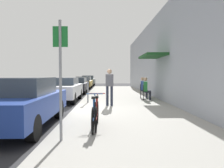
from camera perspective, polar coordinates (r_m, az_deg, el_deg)
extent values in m
plane|color=#2D2D30|center=(9.33, -10.21, -7.16)|extent=(60.00, 60.00, 0.00)
cube|color=#9E9B93|center=(11.23, 2.81, -5.19)|extent=(4.50, 32.00, 0.12)
cube|color=#999EA8|center=(11.62, 14.83, 7.68)|extent=(0.30, 32.00, 5.26)
cube|color=#19471E|center=(12.15, 10.65, 7.35)|extent=(1.10, 2.80, 0.12)
cube|color=navy|center=(6.85, -22.94, -5.36)|extent=(1.80, 4.40, 0.65)
cube|color=#333D47|center=(6.94, -22.57, -0.50)|extent=(1.48, 2.11, 0.50)
cylinder|color=black|center=(7.96, -13.95, -6.52)|extent=(0.22, 0.64, 0.64)
cylinder|color=black|center=(8.44, -24.57, -6.16)|extent=(0.22, 0.64, 0.64)
cylinder|color=black|center=(5.38, -20.23, -10.93)|extent=(0.22, 0.64, 0.64)
cube|color=#B7B7BC|center=(12.77, -12.86, -1.68)|extent=(1.80, 4.40, 0.65)
cube|color=#333D47|center=(12.89, -12.75, 0.73)|extent=(1.48, 2.11, 0.41)
cylinder|color=black|center=(14.02, -8.58, -2.62)|extent=(0.22, 0.64, 0.64)
cylinder|color=black|center=(14.29, -14.90, -2.58)|extent=(0.22, 0.64, 0.64)
cylinder|color=black|center=(11.33, -10.24, -3.84)|extent=(0.22, 0.64, 0.64)
cylinder|color=black|center=(11.67, -17.97, -3.73)|extent=(0.22, 0.64, 0.64)
cube|color=black|center=(18.40, -9.41, -0.57)|extent=(1.80, 4.40, 0.55)
cube|color=#333D47|center=(18.53, -9.36, 1.01)|extent=(1.48, 2.11, 0.46)
cylinder|color=black|center=(19.68, -6.59, -1.16)|extent=(0.22, 0.64, 0.64)
cylinder|color=black|center=(19.88, -11.14, -1.16)|extent=(0.22, 0.64, 0.64)
cylinder|color=black|center=(16.97, -7.37, -1.74)|extent=(0.22, 0.64, 0.64)
cylinder|color=black|center=(17.20, -12.63, -1.72)|extent=(0.22, 0.64, 0.64)
cube|color=#A58433|center=(24.11, -7.58, 0.19)|extent=(1.80, 4.40, 0.59)
cube|color=#333D47|center=(24.25, -7.55, 1.43)|extent=(1.48, 2.11, 0.46)
cylinder|color=black|center=(25.42, -5.48, -0.35)|extent=(0.22, 0.64, 0.64)
cylinder|color=black|center=(25.57, -9.03, -0.35)|extent=(0.22, 0.64, 0.64)
cylinder|color=black|center=(22.70, -5.94, -0.68)|extent=(0.22, 0.64, 0.64)
cylinder|color=black|center=(22.87, -9.90, -0.68)|extent=(0.22, 0.64, 0.64)
cube|color=#47514C|center=(30.38, -6.36, 0.73)|extent=(1.80, 4.40, 0.67)
cube|color=#333D47|center=(30.52, -6.34, 1.81)|extent=(1.48, 2.11, 0.48)
cylinder|color=black|center=(31.70, -4.73, 0.20)|extent=(0.22, 0.64, 0.64)
cylinder|color=black|center=(31.82, -7.58, 0.20)|extent=(0.22, 0.64, 0.64)
cylinder|color=black|center=(28.98, -5.02, -0.01)|extent=(0.22, 0.64, 0.64)
cylinder|color=black|center=(29.11, -8.13, -0.01)|extent=(0.22, 0.64, 0.64)
cylinder|color=slate|center=(11.15, -6.44, -2.11)|extent=(0.07, 0.07, 1.10)
cube|color=#383D42|center=(11.12, -6.45, 1.29)|extent=(0.12, 0.10, 0.22)
cylinder|color=gray|center=(4.74, -13.53, 0.80)|extent=(0.06, 0.06, 2.60)
cube|color=#19722D|center=(4.83, -13.60, 12.15)|extent=(0.32, 0.02, 0.44)
torus|color=black|center=(6.39, -3.87, -7.48)|extent=(0.04, 0.66, 0.66)
torus|color=black|center=(5.36, -4.30, -9.41)|extent=(0.04, 0.66, 0.66)
cylinder|color=maroon|center=(5.88, -4.06, -8.36)|extent=(0.04, 1.05, 0.04)
cylinder|color=maroon|center=(5.69, -4.14, -6.16)|extent=(0.04, 0.04, 0.50)
cube|color=black|center=(5.65, -4.14, -3.46)|extent=(0.10, 0.20, 0.06)
cylinder|color=maroon|center=(6.30, -3.89, -5.04)|extent=(0.03, 0.03, 0.56)
cylinder|color=maroon|center=(6.27, -3.90, -2.51)|extent=(0.46, 0.03, 0.03)
torus|color=black|center=(6.26, -4.56, -7.68)|extent=(0.04, 0.66, 0.66)
torus|color=black|center=(5.24, -5.14, -9.70)|extent=(0.04, 0.66, 0.66)
cylinder|color=#1E4C8C|center=(5.75, -4.82, -8.60)|extent=(0.04, 1.05, 0.04)
cylinder|color=#1E4C8C|center=(5.56, -4.92, -6.36)|extent=(0.04, 0.04, 0.50)
cube|color=black|center=(5.52, -4.93, -3.60)|extent=(0.10, 0.20, 0.06)
cylinder|color=#1E4C8C|center=(6.17, -4.59, -5.20)|extent=(0.03, 0.03, 0.56)
cylinder|color=#1E4C8C|center=(6.14, -4.60, -2.61)|extent=(0.46, 0.03, 0.03)
cylinder|color=black|center=(12.65, 10.11, -3.07)|extent=(0.04, 0.04, 0.45)
cylinder|color=black|center=(12.27, 10.14, -3.24)|extent=(0.04, 0.04, 0.45)
cylinder|color=black|center=(12.64, 8.39, -3.06)|extent=(0.04, 0.04, 0.45)
cylinder|color=black|center=(12.27, 8.37, -3.23)|extent=(0.04, 0.04, 0.45)
cube|color=black|center=(12.43, 9.26, -2.05)|extent=(0.51, 0.51, 0.03)
cube|color=black|center=(12.42, 8.32, -1.10)|extent=(0.11, 0.44, 0.40)
cylinder|color=#232838|center=(12.56, 10.07, -3.06)|extent=(0.11, 0.11, 0.47)
cylinder|color=#232838|center=(12.53, 9.49, -1.99)|extent=(0.38, 0.20, 0.14)
cylinder|color=#232838|center=(12.36, 10.09, -3.15)|extent=(0.11, 0.11, 0.47)
cylinder|color=#232838|center=(12.33, 9.49, -2.06)|extent=(0.38, 0.20, 0.14)
cube|color=#267233|center=(12.41, 8.90, -0.64)|extent=(0.28, 0.39, 0.56)
sphere|color=tan|center=(12.40, 8.91, 1.25)|extent=(0.22, 0.22, 0.22)
cylinder|color=black|center=(13.61, 9.26, -2.67)|extent=(0.04, 0.04, 0.45)
cylinder|color=black|center=(13.24, 9.26, -2.82)|extent=(0.04, 0.04, 0.45)
cylinder|color=black|center=(13.62, 7.66, -2.66)|extent=(0.04, 0.04, 0.45)
cylinder|color=black|center=(13.24, 7.61, -2.81)|extent=(0.04, 0.04, 0.45)
cube|color=black|center=(13.41, 8.45, -1.72)|extent=(0.52, 0.52, 0.03)
cube|color=black|center=(13.40, 7.58, -0.84)|extent=(0.11, 0.44, 0.40)
cylinder|color=#232838|center=(13.52, 9.22, -2.66)|extent=(0.11, 0.11, 0.47)
cylinder|color=#232838|center=(13.51, 8.67, -1.67)|extent=(0.38, 0.21, 0.14)
cylinder|color=#232838|center=(13.32, 9.22, -2.74)|extent=(0.11, 0.11, 0.47)
cylinder|color=#232838|center=(13.31, 8.66, -1.73)|extent=(0.38, 0.21, 0.14)
cube|color=#334C99|center=(13.39, 8.12, -0.41)|extent=(0.28, 0.40, 0.56)
sphere|color=tan|center=(13.38, 8.13, 1.34)|extent=(0.22, 0.22, 0.22)
cylinder|color=#232838|center=(9.94, -1.25, -3.22)|extent=(0.12, 0.12, 0.90)
cylinder|color=#232838|center=(9.94, -0.10, -3.22)|extent=(0.12, 0.12, 0.90)
cube|color=#595960|center=(9.89, -0.68, 0.99)|extent=(0.36, 0.22, 0.56)
sphere|color=tan|center=(9.89, -0.68, 3.36)|extent=(0.22, 0.22, 0.22)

